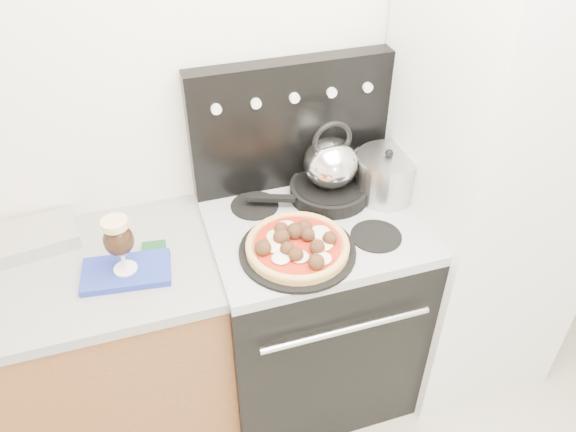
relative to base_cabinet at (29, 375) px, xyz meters
name	(u,v)px	position (x,y,z in m)	size (l,w,h in m)	color
room_shell	(425,358)	(1.02, -0.91, 0.82)	(3.52, 3.01, 2.52)	#B5B09D
base_cabinet	(29,375)	(0.00, 0.00, 0.00)	(1.45, 0.60, 0.86)	brown
stove_body	(310,311)	(1.10, -0.02, 0.01)	(0.76, 0.65, 0.88)	black
cooktop	(313,225)	(1.10, -0.02, 0.47)	(0.76, 0.65, 0.04)	#ADADB2
backguard	(290,124)	(1.10, 0.25, 0.74)	(0.76, 0.08, 0.50)	black
fridge	(486,184)	(1.80, -0.05, 0.52)	(0.64, 0.68, 1.90)	silver
foil_sheet	(37,237)	(0.15, 0.18, 0.50)	(0.27, 0.20, 0.05)	white
oven_mitt	(126,272)	(0.43, -0.08, 0.48)	(0.28, 0.16, 0.02)	#213196
beer_glass	(120,245)	(0.43, -0.08, 0.60)	(0.10, 0.10, 0.21)	black
pizza_pan	(297,251)	(1.00, -0.17, 0.50)	(0.40, 0.40, 0.01)	black
pizza	(298,244)	(1.00, -0.17, 0.53)	(0.35, 0.35, 0.05)	tan
skillet	(329,190)	(1.21, 0.10, 0.52)	(0.30, 0.30, 0.05)	black
tea_kettle	(331,160)	(1.21, 0.10, 0.66)	(0.20, 0.20, 0.22)	silver
stock_pot	(386,177)	(1.42, 0.04, 0.57)	(0.23, 0.23, 0.17)	#B9B9B9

